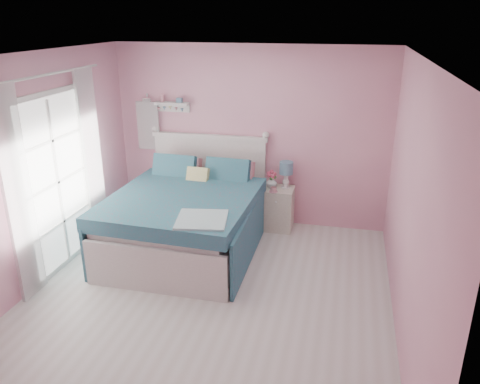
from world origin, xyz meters
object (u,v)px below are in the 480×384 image
at_px(bed, 187,219).
at_px(teacup, 273,190).
at_px(vase, 271,182).
at_px(nightstand, 278,208).
at_px(table_lamp, 286,170).

relative_size(bed, teacup, 26.23).
xyz_separation_m(vase, teacup, (0.06, -0.17, -0.05)).
relative_size(nightstand, teacup, 7.15).
bearing_deg(vase, nightstand, -5.93).
bearing_deg(table_lamp, nightstand, -149.93).
relative_size(bed, nightstand, 3.67).
bearing_deg(vase, table_lamp, 11.92).
relative_size(nightstand, table_lamp, 1.61).
bearing_deg(nightstand, vase, 174.07).
bearing_deg(bed, nightstand, 42.10).
distance_m(table_lamp, vase, 0.28).
distance_m(table_lamp, teacup, 0.35).
bearing_deg(nightstand, bed, -140.16).
relative_size(bed, vase, 13.65).
bearing_deg(nightstand, teacup, -107.75).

